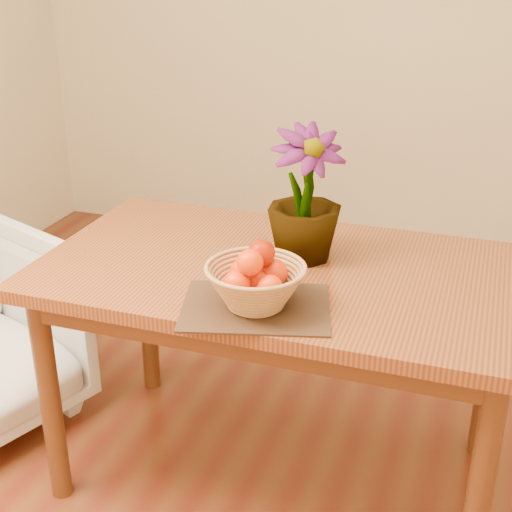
% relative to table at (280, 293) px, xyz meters
% --- Properties ---
extents(table, '(1.40, 0.80, 0.75)m').
position_rel_table_xyz_m(table, '(0.00, 0.00, 0.00)').
color(table, brown).
rests_on(table, floor).
extents(placemat, '(0.44, 0.37, 0.01)m').
position_rel_table_xyz_m(placemat, '(0.02, -0.27, 0.09)').
color(placemat, '#392114').
rests_on(placemat, table).
extents(wicker_basket, '(0.26, 0.26, 0.11)m').
position_rel_table_xyz_m(wicker_basket, '(0.02, -0.27, 0.15)').
color(wicker_basket, '#B07A49').
rests_on(wicker_basket, placemat).
extents(orange_pile, '(0.16, 0.17, 0.13)m').
position_rel_table_xyz_m(orange_pile, '(0.02, -0.26, 0.20)').
color(orange_pile, '#FE3604').
rests_on(orange_pile, wicker_basket).
extents(potted_plant, '(0.31, 0.31, 0.39)m').
position_rel_table_xyz_m(potted_plant, '(0.05, 0.08, 0.28)').
color(potted_plant, '#154212').
rests_on(potted_plant, table).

